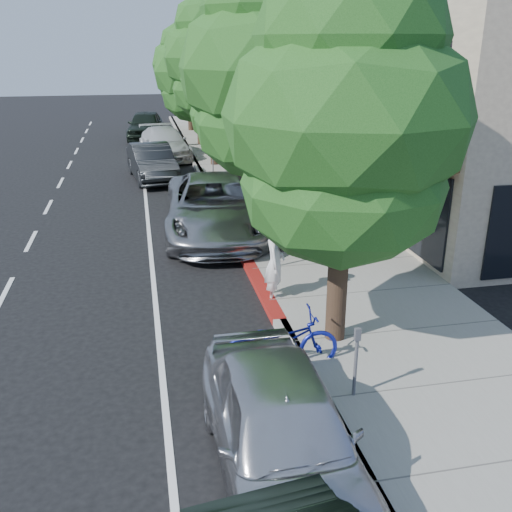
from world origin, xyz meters
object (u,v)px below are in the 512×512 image
object	(u,v)px
street_tree_3	(212,60)
bicycle	(281,341)
street_tree_0	(346,122)
street_tree_1	(270,72)
pedestrian	(290,163)
white_pickup	(164,143)
near_car_a	(282,430)
cyclist	(275,263)
street_tree_5	(189,66)
dark_suv_far	(146,125)
street_tree_2	(234,83)
street_tree_4	(199,73)
silver_suv	(215,207)
dark_sedan	(152,162)

from	to	relation	value
street_tree_3	bicycle	bearing A→B (deg)	-93.98
street_tree_0	street_tree_1	distance (m)	6.03
pedestrian	white_pickup	bearing A→B (deg)	-62.17
near_car_a	cyclist	bearing A→B (deg)	77.56
street_tree_5	white_pickup	distance (m)	10.03
street_tree_3	dark_suv_far	distance (m)	11.00
street_tree_1	bicycle	size ratio (longest dim) A/B	3.76
street_tree_2	near_car_a	bearing A→B (deg)	-97.31
street_tree_2	street_tree_3	distance (m)	6.04
bicycle	near_car_a	bearing A→B (deg)	167.41
street_tree_1	street_tree_4	bearing A→B (deg)	90.00
street_tree_1	street_tree_4	world-z (taller)	street_tree_1
street_tree_5	dark_suv_far	bearing A→B (deg)	-143.47
cyclist	near_car_a	world-z (taller)	cyclist
dark_suv_far	pedestrian	bearing A→B (deg)	-61.96
street_tree_4	street_tree_0	bearing A→B (deg)	-90.00
cyclist	white_pickup	bearing A→B (deg)	22.56
cyclist	bicycle	distance (m)	3.03
near_car_a	pedestrian	bearing A→B (deg)	74.79
white_pickup	street_tree_0	bearing A→B (deg)	-91.05
street_tree_4	dark_suv_far	xyz separation A→B (m)	(-3.10, 3.70, -3.32)
bicycle	white_pickup	xyz separation A→B (m)	(-0.99, 21.61, 0.21)
street_tree_3	white_pickup	bearing A→B (deg)	128.21
pedestrian	street_tree_1	bearing A→B (deg)	65.96
white_pickup	near_car_a	size ratio (longest dim) A/B	1.14
white_pickup	pedestrian	bearing A→B (deg)	-64.89
white_pickup	pedestrian	distance (m)	9.06
cyclist	pedestrian	xyz separation A→B (m)	(3.29, 11.01, 0.05)
pedestrian	street_tree_3	bearing A→B (deg)	-66.15
pedestrian	street_tree_0	bearing A→B (deg)	74.48
street_tree_4	bicycle	size ratio (longest dim) A/B	3.27
street_tree_0	street_tree_3	xyz separation A→B (m)	(0.00, 18.00, 0.57)
cyclist	dark_suv_far	size ratio (longest dim) A/B	0.38
silver_suv	near_car_a	bearing A→B (deg)	-88.22
cyclist	near_car_a	xyz separation A→B (m)	(-1.27, -5.75, -0.16)
street_tree_3	street_tree_4	xyz separation A→B (m)	(-0.00, 6.00, -0.83)
street_tree_0	near_car_a	xyz separation A→B (m)	(-1.99, -3.50, -3.64)
street_tree_2	bicycle	distance (m)	13.32
street_tree_1	dark_sedan	world-z (taller)	street_tree_1
street_tree_0	cyclist	size ratio (longest dim) A/B	3.77
street_tree_0	dark_suv_far	size ratio (longest dim) A/B	1.43
street_tree_1	street_tree_4	xyz separation A→B (m)	(0.00, 18.00, -0.84)
dark_suv_far	white_pickup	bearing A→B (deg)	-76.57
street_tree_2	silver_suv	size ratio (longest dim) A/B	1.06
street_tree_2	street_tree_3	bearing A→B (deg)	90.00
street_tree_5	bicycle	bearing A→B (deg)	-92.42
street_tree_5	silver_suv	bearing A→B (deg)	-93.56
street_tree_0	street_tree_1	world-z (taller)	street_tree_1
cyclist	pedestrian	world-z (taller)	cyclist
street_tree_3	pedestrian	size ratio (longest dim) A/B	4.66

